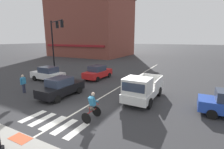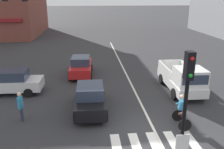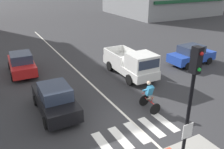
# 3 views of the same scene
# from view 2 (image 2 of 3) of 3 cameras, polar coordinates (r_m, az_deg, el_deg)

# --- Properties ---
(ground_plane) EXTENTS (300.00, 300.00, 0.00)m
(ground_plane) POSITION_cam_2_polar(r_m,az_deg,el_deg) (12.58, 8.72, -13.07)
(ground_plane) COLOR #333335
(signal_pole) EXTENTS (0.44, 0.38, 4.80)m
(signal_pole) POSITION_cam_2_polar(r_m,az_deg,el_deg) (7.90, 16.66, -8.46)
(signal_pole) COLOR black
(signal_pole) RESTS_ON traffic_island
(crosswalk_stripe_a) EXTENTS (0.44, 1.80, 0.01)m
(crosswalk_stripe_a) POSITION_cam_2_polar(r_m,az_deg,el_deg) (11.47, 1.02, -16.20)
(crosswalk_stripe_a) COLOR silver
(crosswalk_stripe_a) RESTS_ON ground
(crosswalk_stripe_b) EXTENTS (0.44, 1.80, 0.01)m
(crosswalk_stripe_b) POSITION_cam_2_polar(r_m,az_deg,el_deg) (11.59, 5.53, -15.89)
(crosswalk_stripe_b) COLOR silver
(crosswalk_stripe_b) RESTS_ON ground
(crosswalk_stripe_c) EXTENTS (0.44, 1.80, 0.01)m
(crosswalk_stripe_c) POSITION_cam_2_polar(r_m,az_deg,el_deg) (11.77, 9.92, -15.50)
(crosswalk_stripe_c) COLOR silver
(crosswalk_stripe_c) RESTS_ON ground
(crosswalk_stripe_d) EXTENTS (0.44, 1.80, 0.01)m
(crosswalk_stripe_d) POSITION_cam_2_polar(r_m,az_deg,el_deg) (12.02, 14.13, -15.03)
(crosswalk_stripe_d) COLOR silver
(crosswalk_stripe_d) RESTS_ON ground
(crosswalk_stripe_e) EXTENTS (0.44, 1.80, 0.01)m
(crosswalk_stripe_e) POSITION_cam_2_polar(r_m,az_deg,el_deg) (12.33, 18.13, -14.52)
(crosswalk_stripe_e) COLOR silver
(crosswalk_stripe_e) RESTS_ON ground
(lane_centre_line) EXTENTS (0.14, 28.00, 0.01)m
(lane_centre_line) POSITION_cam_2_polar(r_m,az_deg,el_deg) (21.62, 3.05, 0.71)
(lane_centre_line) COLOR silver
(lane_centre_line) RESTS_ON ground
(car_white_cross_left) EXTENTS (4.13, 1.91, 1.64)m
(car_white_cross_left) POSITION_cam_2_polar(r_m,az_deg,el_deg) (17.99, -22.40, -1.62)
(car_white_cross_left) COLOR white
(car_white_cross_left) RESTS_ON ground
(car_black_westbound_near) EXTENTS (1.88, 4.12, 1.64)m
(car_black_westbound_near) POSITION_cam_2_polar(r_m,az_deg,el_deg) (14.16, -5.09, -5.51)
(car_black_westbound_near) COLOR black
(car_black_westbound_near) RESTS_ON ground
(car_red_westbound_far) EXTENTS (1.97, 4.16, 1.64)m
(car_red_westbound_far) POSITION_cam_2_polar(r_m,az_deg,el_deg) (20.51, -7.29, 1.97)
(car_red_westbound_far) COLOR red
(car_red_westbound_far) RESTS_ON ground
(pickup_truck_white_eastbound_mid) EXTENTS (2.12, 5.13, 2.08)m
(pickup_truck_white_eastbound_mid) POSITION_cam_2_polar(r_m,az_deg,el_deg) (17.32, 16.28, -1.10)
(pickup_truck_white_eastbound_mid) COLOR white
(pickup_truck_white_eastbound_mid) RESTS_ON ground
(cyclist) EXTENTS (0.69, 1.11, 1.68)m
(cyclist) POSITION_cam_2_polar(r_m,az_deg,el_deg) (13.05, 16.06, -8.04)
(cyclist) COLOR black
(cyclist) RESTS_ON ground
(pedestrian_at_curb_left) EXTENTS (0.23, 0.55, 1.67)m
(pedestrian_at_curb_left) POSITION_cam_2_polar(r_m,az_deg,el_deg) (13.78, -20.69, -6.58)
(pedestrian_at_curb_left) COLOR #2D334C
(pedestrian_at_curb_left) RESTS_ON ground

